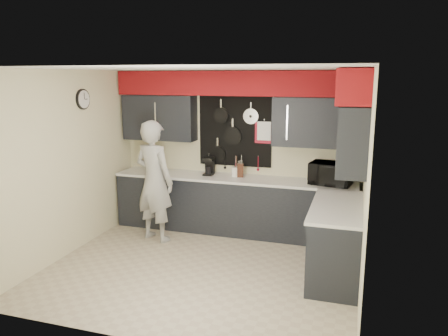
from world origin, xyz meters
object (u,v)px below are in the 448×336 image
(coffee_maker, at_px, (209,166))
(person, at_px, (154,181))
(microwave, at_px, (331,174))
(knife_block, at_px, (240,170))
(utensil_crock, at_px, (235,172))

(coffee_maker, distance_m, person, 0.98)
(microwave, bearing_deg, knife_block, -172.87)
(microwave, relative_size, person, 0.32)
(utensil_crock, distance_m, person, 1.31)
(knife_block, xyz_separation_m, person, (-1.16, -0.74, -0.09))
(knife_block, relative_size, coffee_maker, 0.74)
(microwave, bearing_deg, utensil_crock, -173.23)
(knife_block, distance_m, person, 1.38)
(knife_block, bearing_deg, utensil_crock, 153.55)
(microwave, bearing_deg, coffee_maker, -172.07)
(utensil_crock, bearing_deg, microwave, -3.79)
(person, bearing_deg, coffee_maker, -113.67)
(microwave, bearing_deg, person, -155.30)
(utensil_crock, distance_m, coffee_maker, 0.45)
(person, bearing_deg, utensil_crock, -128.38)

